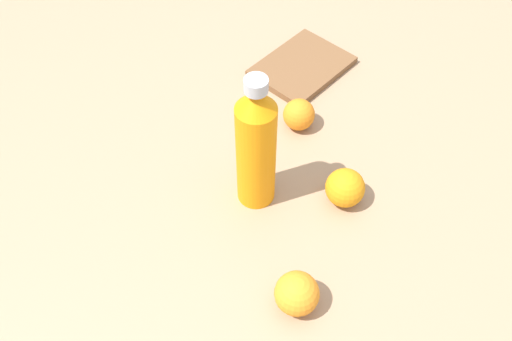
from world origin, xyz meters
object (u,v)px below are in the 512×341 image
at_px(cutting_board, 302,67).
at_px(water_bottle, 256,147).
at_px(orange_0, 345,188).
at_px(orange_2, 299,115).
at_px(orange_1, 297,293).

bearing_deg(cutting_board, water_bottle, 26.20).
relative_size(water_bottle, orange_0, 3.93).
bearing_deg(orange_2, orange_1, 53.63).
relative_size(orange_1, orange_2, 1.11).
bearing_deg(orange_1, cutting_board, -127.07).
xyz_separation_m(water_bottle, orange_1, (0.07, 0.25, -0.11)).
bearing_deg(orange_1, orange_0, -148.13).
bearing_deg(orange_2, orange_0, 78.39).
xyz_separation_m(orange_0, cutting_board, (-0.17, -0.38, -0.03)).
distance_m(water_bottle, cutting_board, 0.44).
xyz_separation_m(orange_0, orange_2, (-0.05, -0.22, -0.00)).
xyz_separation_m(water_bottle, cutting_board, (-0.31, -0.27, -0.14)).
distance_m(orange_1, orange_2, 0.45).
bearing_deg(orange_0, water_bottle, -37.35).
bearing_deg(orange_1, water_bottle, -106.73).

